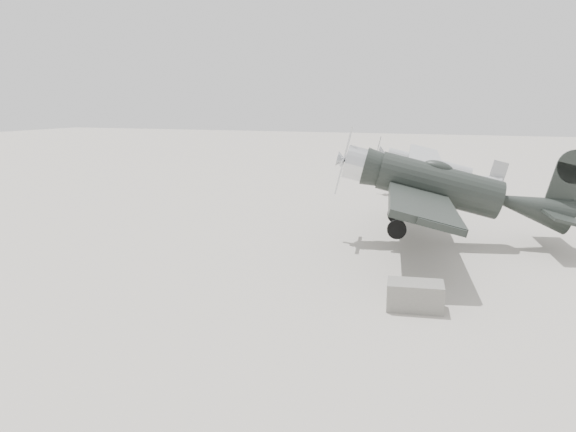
{
  "coord_description": "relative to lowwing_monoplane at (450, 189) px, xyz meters",
  "views": [
    {
      "loc": [
        5.12,
        -17.57,
        5.36
      ],
      "look_at": [
        -1.54,
        0.14,
        1.5
      ],
      "focal_mm": 35.0,
      "sensor_mm": 36.0,
      "label": 1
    }
  ],
  "objects": [
    {
      "name": "ground",
      "position": [
        -3.47,
        -4.17,
        -2.15
      ],
      "size": [
        160.0,
        160.0,
        0.0
      ],
      "primitive_type": "plane",
      "color": "gray",
      "rests_on": "ground"
    },
    {
      "name": "lowwing_monoplane",
      "position": [
        0.0,
        0.0,
        0.0
      ],
      "size": [
        9.1,
        12.65,
        4.06
      ],
      "rotation": [
        0.0,
        0.24,
        0.18
      ],
      "color": "black",
      "rests_on": "ground"
    },
    {
      "name": "highwing_monoplane",
      "position": [
        -1.86,
        11.62,
        -0.3
      ],
      "size": [
        7.43,
        10.43,
        2.95
      ],
      "rotation": [
        0.0,
        0.23,
        0.14
      ],
      "color": "#929597",
      "rests_on": "ground"
    },
    {
      "name": "equipment_block",
      "position": [
        -0.16,
        -7.45,
        -1.78
      ],
      "size": [
        1.58,
        1.12,
        0.73
      ],
      "primitive_type": "cube",
      "rotation": [
        0.0,
        0.0,
        0.16
      ],
      "color": "slate",
      "rests_on": "ground"
    }
  ]
}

